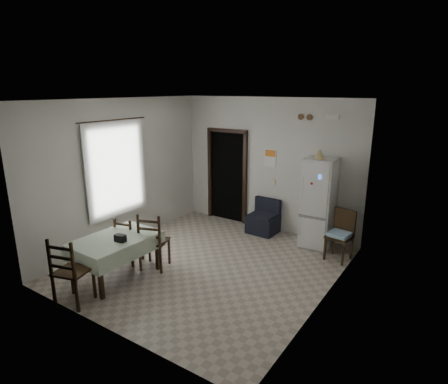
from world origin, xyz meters
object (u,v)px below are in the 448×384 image
at_px(fridge, 319,203).
at_px(dining_table, 117,257).
at_px(corner_chair, 339,236).
at_px(navy_seat, 263,217).
at_px(dining_chair_near_head, 72,270).
at_px(dining_chair_far_right, 154,240).
at_px(dining_chair_far_left, 129,239).

height_order(fridge, dining_table, fridge).
bearing_deg(dining_table, corner_chair, 45.12).
bearing_deg(navy_seat, corner_chair, -11.27).
relative_size(corner_chair, dining_chair_near_head, 0.88).
relative_size(dining_chair_far_right, dining_chair_near_head, 0.97).
distance_m(dining_table, dining_chair_near_head, 0.91).
relative_size(dining_chair_far_left, dining_chair_far_right, 0.84).
bearing_deg(navy_seat, dining_chair_far_right, -105.93).
distance_m(dining_table, dining_chair_far_right, 0.69).
bearing_deg(navy_seat, fridge, 1.93).
bearing_deg(dining_chair_far_right, dining_table, 45.14).
bearing_deg(navy_seat, dining_chair_near_head, -102.12).
height_order(fridge, dining_chair_far_right, fridge).
distance_m(fridge, dining_chair_near_head, 4.60).
bearing_deg(dining_chair_far_left, fridge, -146.69).
xyz_separation_m(fridge, navy_seat, (-1.21, 0.00, -0.52)).
bearing_deg(dining_table, dining_chair_far_left, 118.22).
distance_m(fridge, dining_chair_far_right, 3.26).
xyz_separation_m(navy_seat, corner_chair, (1.79, -0.42, 0.10)).
relative_size(navy_seat, dining_chair_far_left, 0.84).
distance_m(corner_chair, dining_chair_far_right, 3.35).
relative_size(dining_table, dining_chair_far_right, 1.32).
xyz_separation_m(dining_table, dining_chair_far_right, (0.28, 0.61, 0.16)).
distance_m(dining_chair_far_right, dining_chair_near_head, 1.50).
bearing_deg(fridge, navy_seat, 178.06).
xyz_separation_m(navy_seat, dining_chair_far_left, (-1.35, -2.62, 0.07)).
xyz_separation_m(fridge, dining_chair_near_head, (-2.22, -4.02, -0.36)).
bearing_deg(fridge, dining_chair_near_head, -120.85).
relative_size(fridge, dining_chair_far_right, 1.72).
distance_m(fridge, dining_chair_far_left, 3.69).
relative_size(corner_chair, dining_table, 0.69).
xyz_separation_m(fridge, corner_chair, (0.57, -0.42, -0.42)).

